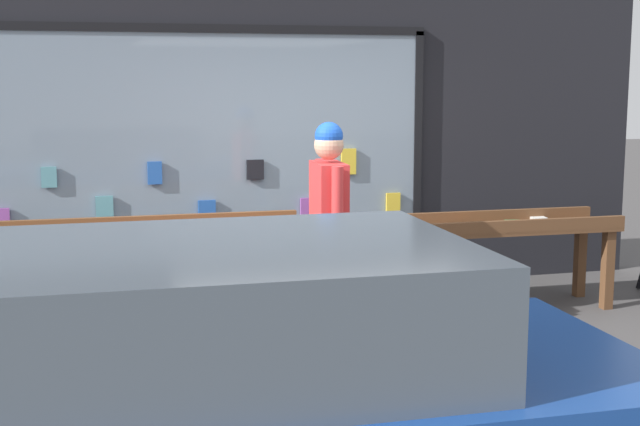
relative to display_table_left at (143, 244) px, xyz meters
The scene contains 7 objects.
ground_plane 2.01m from the display_table_left, 37.81° to the right, with size 40.00×40.00×0.00m, color #474444.
shopfront_facade 2.10m from the display_table_left, 42.27° to the left, with size 7.56×0.29×3.51m.
display_table_left is the anchor object (origin of this frame).
display_table_right 2.94m from the display_table_left, ahead, with size 2.68×0.69×0.87m.
person_browsing 1.56m from the display_table_left, 24.89° to the right, with size 0.25×0.69×1.77m.
small_dog 1.49m from the display_table_left, 40.98° to the right, with size 0.31×0.59×0.46m.
parked_car 3.54m from the display_table_left, 89.19° to the right, with size 4.01×1.91×1.41m.
Camera 1 is at (-1.95, -6.12, 2.13)m, focal length 50.00 mm.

